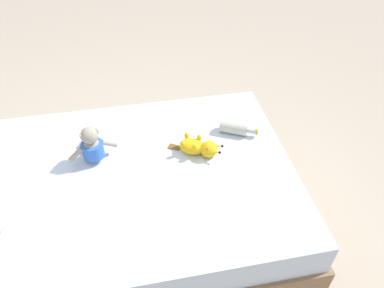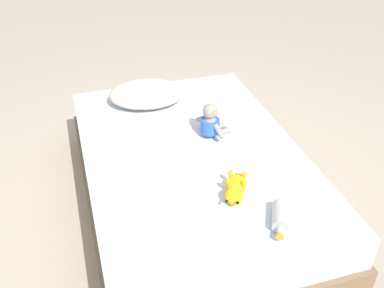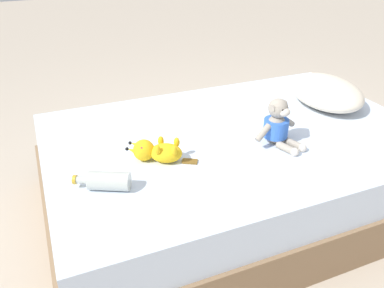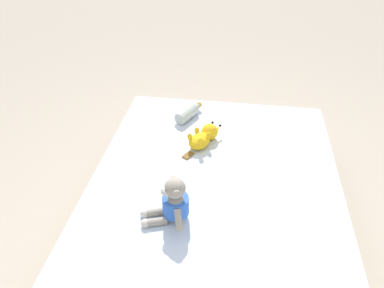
{
  "view_description": "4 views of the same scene",
  "coord_description": "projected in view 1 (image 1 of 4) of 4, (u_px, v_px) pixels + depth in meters",
  "views": [
    {
      "loc": [
        -1.41,
        -0.14,
        1.94
      ],
      "look_at": [
        0.12,
        -0.43,
        0.51
      ],
      "focal_mm": 34.16,
      "sensor_mm": 36.0,
      "label": 1
    },
    {
      "loc": [
        -0.65,
        -2.14,
        2.02
      ],
      "look_at": [
        0.0,
        0.0,
        0.5
      ],
      "focal_mm": 41.34,
      "sensor_mm": 36.0,
      "label": 2
    },
    {
      "loc": [
        1.58,
        -0.91,
        1.4
      ],
      "look_at": [
        0.16,
        -0.32,
        0.54
      ],
      "focal_mm": 36.39,
      "sensor_mm": 36.0,
      "label": 3
    },
    {
      "loc": [
        -0.08,
        1.27,
        1.75
      ],
      "look_at": [
        0.14,
        -0.29,
        0.58
      ],
      "focal_mm": 33.97,
      "sensor_mm": 36.0,
      "label": 4
    }
  ],
  "objects": [
    {
      "name": "bed",
      "position": [
        124.0,
        203.0,
        2.16
      ],
      "size": [
        1.34,
        2.01,
        0.45
      ],
      "color": "#846647",
      "rests_on": "ground_plane"
    },
    {
      "name": "ground_plane",
      "position": [
        128.0,
        225.0,
        2.32
      ],
      "size": [
        16.0,
        16.0,
        0.0
      ],
      "primitive_type": "plane",
      "color": "#B7A893"
    },
    {
      "name": "plush_yellow_creature",
      "position": [
        199.0,
        147.0,
        2.11
      ],
      "size": [
        0.21,
        0.31,
        0.1
      ],
      "color": "yellow",
      "rests_on": "bed"
    },
    {
      "name": "plush_monkey",
      "position": [
        92.0,
        146.0,
        2.05
      ],
      "size": [
        0.24,
        0.28,
        0.24
      ],
      "color": "#9E9384",
      "rests_on": "bed"
    },
    {
      "name": "glass_bottle",
      "position": [
        235.0,
        128.0,
        2.26
      ],
      "size": [
        0.16,
        0.24,
        0.08
      ],
      "color": "#B7BCB2",
      "rests_on": "bed"
    }
  ]
}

